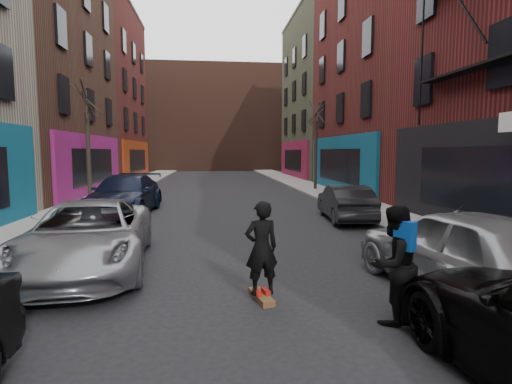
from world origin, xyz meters
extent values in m
cube|color=gray|center=(-6.25, 30.00, 0.07)|extent=(2.50, 84.00, 0.13)
cube|color=gray|center=(6.25, 30.00, 0.07)|extent=(2.50, 84.00, 0.13)
cube|color=#47281E|center=(0.00, 56.00, 7.00)|extent=(40.00, 10.00, 14.00)
imported|color=gray|center=(-3.20, 7.51, 0.74)|extent=(2.97, 5.53, 1.48)
imported|color=black|center=(-4.04, 15.26, 0.80)|extent=(2.60, 5.65, 1.60)
imported|color=#989BA0|center=(3.82, 5.03, 0.81)|extent=(2.29, 4.91, 1.63)
imported|color=black|center=(4.39, 12.87, 0.66)|extent=(1.77, 4.13, 1.32)
cube|color=brown|center=(0.30, 5.30, 0.05)|extent=(0.39, 0.83, 0.10)
imported|color=black|center=(0.30, 5.30, 0.91)|extent=(0.66, 0.51, 1.62)
imported|color=black|center=(2.14, 4.17, 0.88)|extent=(1.06, 0.96, 1.77)
cube|color=#0C46AE|center=(2.21, 4.01, 1.36)|extent=(0.25, 0.33, 0.42)
camera|label=1|loc=(-0.53, -1.33, 2.56)|focal=28.00mm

